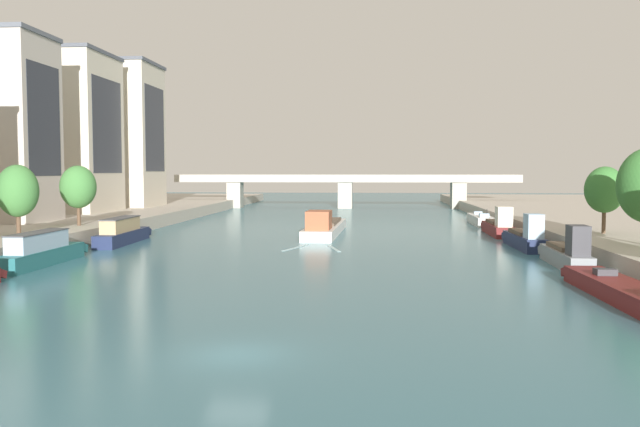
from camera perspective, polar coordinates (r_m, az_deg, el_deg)
ground_plane at (r=27.37m, az=-7.24°, el=-12.12°), size 400.00×400.00×0.00m
quay_left at (r=93.12m, az=-24.95°, el=-0.70°), size 36.00×170.00×1.69m
barge_midriver at (r=76.69m, az=0.40°, el=-1.16°), size 4.08×20.69×3.17m
wake_behind_barge at (r=63.64m, az=-0.46°, el=-3.00°), size 5.60×5.98×0.03m
moored_boat_left_upstream at (r=56.38m, az=-23.05°, el=-3.02°), size 1.95×12.12×2.71m
moored_boat_left_end at (r=70.31m, az=-16.79°, el=-1.60°), size 2.39×12.40×2.73m
moored_boat_right_far at (r=41.61m, az=24.95°, el=-6.19°), size 2.88×15.47×2.14m
moored_boat_right_second at (r=54.43m, az=20.66°, el=-3.31°), size 2.05×10.67×3.50m
moored_boat_right_near at (r=65.98m, az=17.40°, el=-2.04°), size 2.15×10.94×3.55m
moored_boat_right_upstream at (r=79.11m, az=15.26°, el=-1.08°), size 2.39×11.74×3.51m
moored_boat_right_gap_after at (r=94.31m, az=13.76°, el=-0.52°), size 2.47×12.35×2.38m
tree_left_third at (r=64.29m, az=-24.81°, el=1.79°), size 3.60×3.60×6.34m
tree_left_end_of_row at (r=73.72m, az=-20.29°, el=2.17°), size 3.74×3.74×6.35m
tree_right_distant at (r=65.79m, az=23.52°, el=1.90°), size 3.58×3.58×6.19m
building_left_far_end at (r=100.10m, az=-21.17°, el=6.60°), size 12.30×12.84×22.46m
building_left_middle at (r=113.82m, az=-17.87°, el=6.53°), size 15.92×11.80×23.41m
bridge_far at (r=131.61m, az=2.21°, el=2.37°), size 68.85×4.40×6.73m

